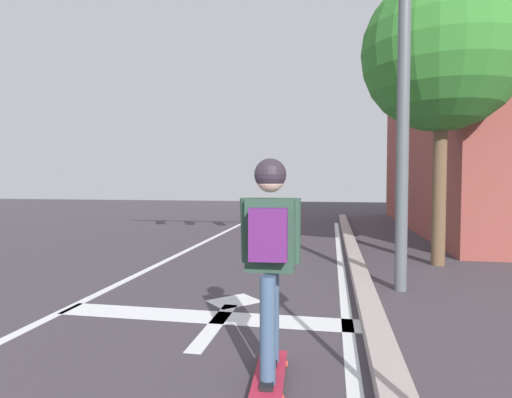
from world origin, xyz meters
The scene contains 9 objects.
lane_line_center centered at (-0.42, 6.00, 0.00)m, with size 0.12×20.00×0.01m, color silver.
lane_line_curbside centered at (2.72, 6.00, 0.00)m, with size 0.12×20.00×0.01m, color silver.
stop_bar centered at (1.22, 5.87, 0.00)m, with size 3.29×0.40×0.01m, color silver.
lane_arrow_stem centered at (1.39, 5.63, 0.00)m, with size 0.16×1.40×0.01m, color silver.
lane_arrow_head centered at (1.39, 6.48, 0.00)m, with size 0.56×0.44×0.01m, color silver.
curb_strip centered at (2.97, 6.00, 0.07)m, with size 0.24×24.00×0.14m, color #A79994.
skateboard centered at (2.11, 4.55, 0.07)m, with size 0.27×0.79×0.08m.
skater centered at (2.11, 4.54, 1.05)m, with size 0.43×0.59×1.55m.
roadside_tree centered at (4.37, 9.21, 3.63)m, with size 2.68×2.68×4.98m.
Camera 1 is at (2.54, 1.63, 1.48)m, focal length 29.15 mm.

